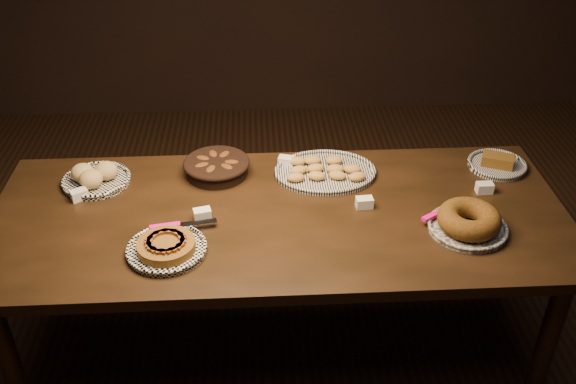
{
  "coord_description": "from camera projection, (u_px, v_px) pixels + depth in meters",
  "views": [
    {
      "loc": [
        -0.08,
        -2.17,
        2.29
      ],
      "look_at": [
        0.04,
        0.05,
        0.82
      ],
      "focal_mm": 40.0,
      "sensor_mm": 36.0,
      "label": 1
    }
  ],
  "objects": [
    {
      "name": "loaf_plate",
      "position": [
        497.0,
        164.0,
        2.95
      ],
      "size": [
        0.27,
        0.27,
        0.06
      ],
      "rotation": [
        0.0,
        0.0,
        -0.41
      ],
      "color": "black",
      "rests_on": "buffet_table"
    },
    {
      "name": "apple_tart_plate",
      "position": [
        167.0,
        247.0,
        2.43
      ],
      "size": [
        0.34,
        0.33,
        0.06
      ],
      "rotation": [
        0.0,
        0.0,
        0.29
      ],
      "color": "white",
      "rests_on": "buffet_table"
    },
    {
      "name": "ground",
      "position": [
        280.0,
        340.0,
        3.07
      ],
      "size": [
        5.0,
        5.0,
        0.0
      ],
      "primitive_type": "plane",
      "color": "black",
      "rests_on": "ground"
    },
    {
      "name": "madeleine_platter",
      "position": [
        324.0,
        171.0,
        2.9
      ],
      "size": [
        0.46,
        0.37,
        0.05
      ],
      "rotation": [
        0.0,
        0.0,
        -0.17
      ],
      "color": "black",
      "rests_on": "buffet_table"
    },
    {
      "name": "bread_roll_plate",
      "position": [
        95.0,
        177.0,
        2.83
      ],
      "size": [
        0.3,
        0.3,
        0.09
      ],
      "rotation": [
        0.0,
        0.0,
        0.09
      ],
      "color": "white",
      "rests_on": "buffet_table"
    },
    {
      "name": "bundt_cake_plate",
      "position": [
        468.0,
        222.0,
        2.54
      ],
      "size": [
        0.34,
        0.35,
        0.1
      ],
      "rotation": [
        0.0,
        0.0,
        -0.36
      ],
      "color": "black",
      "rests_on": "buffet_table"
    },
    {
      "name": "tent_cards",
      "position": [
        284.0,
        191.0,
        2.75
      ],
      "size": [
        1.82,
        0.46,
        0.04
      ],
      "color": "white",
      "rests_on": "buffet_table"
    },
    {
      "name": "buffet_table",
      "position": [
        279.0,
        227.0,
        2.7
      ],
      "size": [
        2.4,
        1.0,
        0.75
      ],
      "color": "black",
      "rests_on": "ground"
    },
    {
      "name": "croissant_basket",
      "position": [
        217.0,
        166.0,
        2.89
      ],
      "size": [
        0.3,
        0.3,
        0.08
      ],
      "rotation": [
        0.0,
        0.0,
        -0.07
      ],
      "color": "black",
      "rests_on": "buffet_table"
    }
  ]
}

